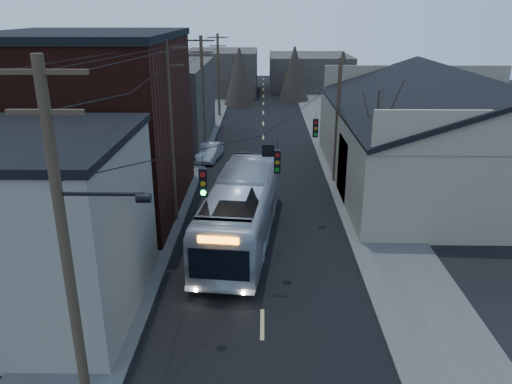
% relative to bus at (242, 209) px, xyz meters
% --- Properties ---
extents(road_surface, '(9.00, 110.00, 0.02)m').
position_rel_bus_xyz_m(road_surface, '(1.10, 14.46, -1.71)').
color(road_surface, black).
rests_on(road_surface, ground).
extents(sidewalk_left, '(4.00, 110.00, 0.12)m').
position_rel_bus_xyz_m(sidewalk_left, '(-5.40, 14.46, -1.66)').
color(sidewalk_left, '#474744').
rests_on(sidewalk_left, ground).
extents(sidewalk_right, '(4.00, 110.00, 0.12)m').
position_rel_bus_xyz_m(sidewalk_right, '(7.60, 14.46, -1.66)').
color(sidewalk_right, '#474744').
rests_on(sidewalk_right, ground).
extents(building_clapboard, '(8.00, 8.00, 7.00)m').
position_rel_bus_xyz_m(building_clapboard, '(-7.90, -6.54, 1.78)').
color(building_clapboard, slate).
rests_on(building_clapboard, ground).
extents(building_brick, '(10.00, 12.00, 10.00)m').
position_rel_bus_xyz_m(building_brick, '(-8.90, 4.46, 3.28)').
color(building_brick, black).
rests_on(building_brick, ground).
extents(building_left_far, '(9.00, 14.00, 7.00)m').
position_rel_bus_xyz_m(building_left_far, '(-8.40, 20.46, 1.78)').
color(building_left_far, '#302B26').
rests_on(building_left_far, ground).
extents(warehouse, '(16.16, 20.60, 7.73)m').
position_rel_bus_xyz_m(warehouse, '(14.10, 9.46, 0.98)').
color(warehouse, gray).
rests_on(warehouse, ground).
extents(building_far_left, '(10.00, 12.00, 6.00)m').
position_rel_bus_xyz_m(building_far_left, '(-4.90, 49.46, 1.28)').
color(building_far_left, '#302B26').
rests_on(building_far_left, ground).
extents(building_far_right, '(12.00, 14.00, 5.00)m').
position_rel_bus_xyz_m(building_far_right, '(8.10, 54.46, 0.78)').
color(building_far_right, '#302B26').
rests_on(building_far_right, ground).
extents(bare_tree, '(0.40, 0.40, 7.20)m').
position_rel_bus_xyz_m(bare_tree, '(7.60, 4.46, 1.88)').
color(bare_tree, black).
rests_on(bare_tree, ground).
extents(utility_lines, '(11.24, 45.28, 10.50)m').
position_rel_bus_xyz_m(utility_lines, '(-2.02, 8.60, 3.24)').
color(utility_lines, '#382B1E').
rests_on(utility_lines, ground).
extents(bus, '(4.21, 12.58, 3.44)m').
position_rel_bus_xyz_m(bus, '(0.00, 0.00, 0.00)').
color(bus, '#B6BAC3').
rests_on(bus, ground).
extents(parked_car, '(1.94, 4.22, 1.34)m').
position_rel_bus_xyz_m(parked_car, '(-3.20, 14.80, -1.05)').
color(parked_car, '#999BA0').
rests_on(parked_car, ground).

